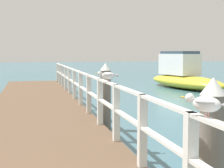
{
  "coord_description": "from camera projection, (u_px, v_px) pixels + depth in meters",
  "views": [
    {
      "loc": [
        -0.25,
        0.71,
        2.07
      ],
      "look_at": [
        2.29,
        11.49,
        1.09
      ],
      "focal_mm": 56.48,
      "sensor_mm": 36.0,
      "label": 1
    }
  ],
  "objects": [
    {
      "name": "dock_piling_near",
      "position": [
        211.0,
        157.0,
        3.95
      ],
      "size": [
        0.29,
        0.29,
        1.81
      ],
      "color": "#6B6056",
      "rests_on": "ground_plane"
    },
    {
      "name": "boat_0",
      "position": [
        183.0,
        76.0,
        20.66
      ],
      "size": [
        3.12,
        6.84,
        2.17
      ],
      "rotation": [
        0.0,
        0.0,
        0.17
      ],
      "color": "gold",
      "rests_on": "ground_plane"
    },
    {
      "name": "seagull_foreground",
      "position": [
        206.0,
        103.0,
        3.26
      ],
      "size": [
        0.31,
        0.42,
        0.21
      ],
      "rotation": [
        0.0,
        0.0,
        0.61
      ],
      "color": "white",
      "rests_on": "pier_railing"
    },
    {
      "name": "pier_deck",
      "position": [
        39.0,
        117.0,
        10.27
      ],
      "size": [
        2.85,
        22.14,
        0.4
      ],
      "primitive_type": "cube",
      "color": "brown",
      "rests_on": "ground_plane"
    },
    {
      "name": "seagull_background",
      "position": [
        108.0,
        75.0,
        7.32
      ],
      "size": [
        0.46,
        0.24,
        0.21
      ],
      "rotation": [
        0.0,
        0.0,
        1.22
      ],
      "color": "white",
      "rests_on": "pier_railing"
    },
    {
      "name": "pier_railing",
      "position": [
        84.0,
        87.0,
        10.5
      ],
      "size": [
        0.12,
        20.66,
        1.07
      ],
      "color": "silver",
      "rests_on": "pier_deck"
    },
    {
      "name": "dock_piling_far",
      "position": [
        106.0,
        96.0,
        9.4
      ],
      "size": [
        0.29,
        0.29,
        1.81
      ],
      "color": "#6B6056",
      "rests_on": "ground_plane"
    }
  ]
}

